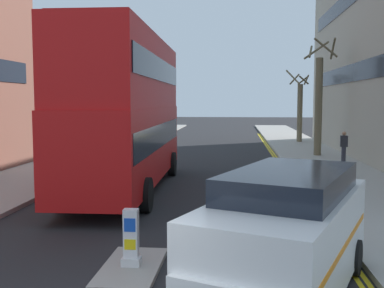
{
  "coord_description": "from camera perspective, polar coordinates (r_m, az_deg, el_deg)",
  "views": [
    {
      "loc": [
        1.99,
        -4.75,
        3.28
      ],
      "look_at": [
        0.5,
        11.0,
        1.8
      ],
      "focal_mm": 43.14,
      "sensor_mm": 36.0,
      "label": 1
    }
  ],
  "objects": [
    {
      "name": "pedestrian_far",
      "position": [
        24.35,
        18.26,
        -0.33
      ],
      "size": [
        0.34,
        0.22,
        1.62
      ],
      "color": "#2D2D38",
      "rests_on": "sidewalk_right"
    },
    {
      "name": "traffic_island",
      "position": [
        9.34,
        -7.49,
        -14.93
      ],
      "size": [
        1.1,
        2.2,
        0.1
      ],
      "primitive_type": "cube",
      "color": "#9E9991",
      "rests_on": "ground"
    },
    {
      "name": "kerb_line_outer",
      "position": [
        19.18,
        12.58,
        -4.62
      ],
      "size": [
        0.1,
        56.0,
        0.01
      ],
      "primitive_type": "cube",
      "color": "yellow",
      "rests_on": "ground"
    },
    {
      "name": "double_decker_bus_away",
      "position": [
        16.98,
        -8.03,
        4.45
      ],
      "size": [
        2.97,
        10.86,
        5.64
      ],
      "color": "red",
      "rests_on": "ground"
    },
    {
      "name": "sidewalk_right",
      "position": [
        21.47,
        17.5,
        -3.5
      ],
      "size": [
        4.0,
        80.0,
        0.14
      ],
      "primitive_type": "cube",
      "color": "#9E9991",
      "rests_on": "ground"
    },
    {
      "name": "keep_left_bollard",
      "position": [
        9.16,
        -7.54,
        -11.66
      ],
      "size": [
        0.36,
        0.28,
        1.11
      ],
      "color": "silver",
      "rests_on": "traffic_island"
    },
    {
      "name": "street_tree_mid",
      "position": [
        27.65,
        15.4,
        5.03
      ],
      "size": [
        1.74,
        1.8,
        6.65
      ],
      "color": "#6B6047",
      "rests_on": "sidewalk_right"
    },
    {
      "name": "kerb_line_inner",
      "position": [
        19.16,
        12.11,
        -4.62
      ],
      "size": [
        0.1,
        56.0,
        0.01
      ],
      "primitive_type": "cube",
      "color": "yellow",
      "rests_on": "ground"
    },
    {
      "name": "street_tree_near",
      "position": [
        36.49,
        13.17,
        4.21
      ],
      "size": [
        1.74,
        1.95,
        5.54
      ],
      "color": "#6B6047",
      "rests_on": "sidewalk_right"
    },
    {
      "name": "taxi_minivan",
      "position": [
        7.95,
        11.43,
        -10.9
      ],
      "size": [
        3.52,
        5.16,
        2.12
      ],
      "color": "white",
      "rests_on": "ground"
    },
    {
      "name": "sidewalk_left",
      "position": [
        22.64,
        -16.7,
        -3.03
      ],
      "size": [
        4.0,
        80.0,
        0.14
      ],
      "primitive_type": "cube",
      "color": "#9E9991",
      "rests_on": "ground"
    }
  ]
}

